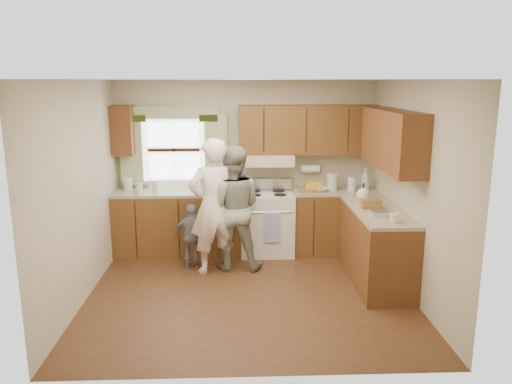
{
  "coord_description": "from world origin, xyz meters",
  "views": [
    {
      "loc": [
        -0.13,
        -5.58,
        2.49
      ],
      "look_at": [
        0.1,
        0.4,
        1.15
      ],
      "focal_mm": 35.0,
      "sensor_mm": 36.0,
      "label": 1
    }
  ],
  "objects_px": {
    "stove": "(267,222)",
    "woman_right": "(233,208)",
    "child": "(192,236)",
    "woman_left": "(213,206)"
  },
  "relations": [
    {
      "from": "stove",
      "to": "child",
      "type": "bearing_deg",
      "value": -150.64
    },
    {
      "from": "woman_right",
      "to": "child",
      "type": "bearing_deg",
      "value": 4.13
    },
    {
      "from": "woman_right",
      "to": "child",
      "type": "height_order",
      "value": "woman_right"
    },
    {
      "from": "woman_left",
      "to": "woman_right",
      "type": "bearing_deg",
      "value": -175.9
    },
    {
      "from": "woman_left",
      "to": "child",
      "type": "distance_m",
      "value": 0.55
    },
    {
      "from": "stove",
      "to": "child",
      "type": "height_order",
      "value": "stove"
    },
    {
      "from": "stove",
      "to": "woman_right",
      "type": "height_order",
      "value": "woman_right"
    },
    {
      "from": "woman_left",
      "to": "woman_right",
      "type": "xyz_separation_m",
      "value": [
        0.25,
        0.14,
        -0.06
      ]
    },
    {
      "from": "stove",
      "to": "child",
      "type": "xyz_separation_m",
      "value": [
        -1.04,
        -0.59,
        -0.02
      ]
    },
    {
      "from": "woman_right",
      "to": "child",
      "type": "distance_m",
      "value": 0.67
    }
  ]
}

